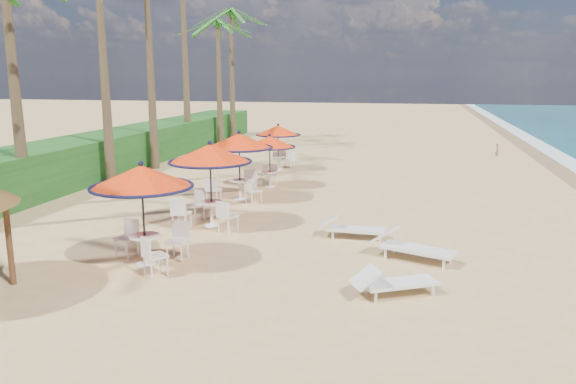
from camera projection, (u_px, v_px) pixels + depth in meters
name	position (u px, v px, depth m)	size (l,w,h in m)	color
ground	(357.00, 279.00, 12.99)	(160.00, 160.00, 0.00)	tan
scrub_hedge	(93.00, 156.00, 26.21)	(3.00, 40.00, 1.80)	#194716
station_0	(143.00, 189.00, 13.58)	(2.51, 2.51, 2.62)	black
station_1	(209.00, 164.00, 17.09)	(2.57, 2.57, 2.68)	black
station_2	(239.00, 149.00, 20.72)	(2.52, 2.60, 2.62)	black
station_3	(268.00, 148.00, 23.30)	(2.14, 2.14, 2.24)	black
station_4	(279.00, 136.00, 27.53)	(2.20, 2.21, 2.29)	black
lounger_near	(392.00, 282.00, 11.94)	(1.94, 1.41, 0.68)	white
lounger_mid	(410.00, 246.00, 14.28)	(2.27, 1.42, 0.78)	white
lounger_far	(350.00, 227.00, 16.18)	(1.90, 0.61, 0.68)	white
palm_6	(218.00, 31.00, 36.10)	(5.00, 5.00, 8.09)	brown
palm_7	(231.00, 21.00, 38.66)	(5.00, 5.00, 9.02)	brown
person	(497.00, 150.00, 31.92)	(0.30, 0.20, 0.82)	#92624A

